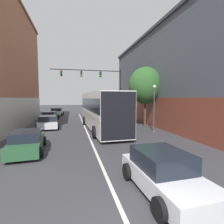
# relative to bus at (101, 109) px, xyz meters

# --- Properties ---
(lane_center_line) EXTENTS (0.14, 38.58, 0.01)m
(lane_center_line) POSITION_rel_bus_xyz_m (-1.52, -1.32, -2.06)
(lane_center_line) COLOR silver
(lane_center_line) RESTS_ON ground_plane
(building_right_storefront) EXTENTS (10.21, 26.14, 10.92)m
(building_right_storefront) POSITION_rel_bus_xyz_m (10.86, 2.43, 3.52)
(building_right_storefront) COLOR #4C515B
(building_right_storefront) RESTS_ON ground_plane
(bus) EXTENTS (3.24, 11.74, 3.68)m
(bus) POSITION_rel_bus_xyz_m (0.00, 0.00, 0.00)
(bus) COLOR silver
(bus) RESTS_ON ground_plane
(hatchback_foreground) EXTENTS (2.10, 3.96, 1.37)m
(hatchback_foreground) POSITION_rel_bus_xyz_m (0.17, -11.93, -1.42)
(hatchback_foreground) COLOR silver
(hatchback_foreground) RESTS_ON ground_plane
(parked_car_left_near) EXTENTS (2.49, 4.45, 1.32)m
(parked_car_left_near) POSITION_rel_bus_xyz_m (-5.37, 2.19, -1.42)
(parked_car_left_near) COLOR silver
(parked_car_left_near) RESTS_ON ground_plane
(parked_car_left_mid) EXTENTS (2.33, 4.20, 1.27)m
(parked_car_left_mid) POSITION_rel_bus_xyz_m (-5.88, 8.65, -1.45)
(parked_car_left_mid) COLOR #285633
(parked_car_left_mid) RESTS_ON ground_plane
(parked_car_left_far) EXTENTS (2.17, 4.27, 1.29)m
(parked_car_left_far) POSITION_rel_bus_xyz_m (-5.43, -6.24, -1.45)
(parked_car_left_far) COLOR #285633
(parked_car_left_far) RESTS_ON ground_plane
(parked_car_left_distant) EXTENTS (2.30, 4.42, 1.40)m
(parked_car_left_distant) POSITION_rel_bus_xyz_m (-5.54, 15.63, -1.39)
(parked_car_left_distant) COLOR silver
(parked_car_left_distant) RESTS_ON ground_plane
(traffic_signal_gantry) EXTENTS (9.94, 0.36, 7.37)m
(traffic_signal_gantry) POSITION_rel_bus_xyz_m (0.95, 7.96, 3.46)
(traffic_signal_gantry) COLOR black
(traffic_signal_gantry) RESTS_ON ground_plane
(street_lamp) EXTENTS (0.30, 0.30, 4.36)m
(street_lamp) POSITION_rel_bus_xyz_m (4.55, -2.31, 0.40)
(street_lamp) COLOR #47474C
(street_lamp) RESTS_ON ground_plane
(street_tree_near) EXTENTS (3.68, 3.31, 6.56)m
(street_tree_near) POSITION_rel_bus_xyz_m (5.03, 0.84, 2.46)
(street_tree_near) COLOR #4C3823
(street_tree_near) RESTS_ON ground_plane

